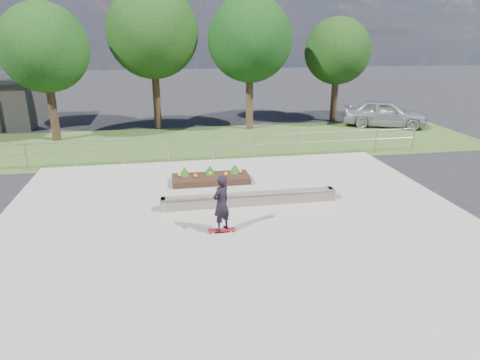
% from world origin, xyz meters
% --- Properties ---
extents(ground, '(120.00, 120.00, 0.00)m').
position_xyz_m(ground, '(0.00, 0.00, 0.00)').
color(ground, black).
rests_on(ground, ground).
extents(grass_verge, '(30.00, 8.00, 0.02)m').
position_xyz_m(grass_verge, '(0.00, 11.00, 0.01)').
color(grass_verge, '#334C1E').
rests_on(grass_verge, ground).
extents(concrete_slab, '(15.00, 15.00, 0.06)m').
position_xyz_m(concrete_slab, '(0.00, 0.00, 0.03)').
color(concrete_slab, gray).
rests_on(concrete_slab, ground).
extents(fence, '(20.06, 0.06, 1.20)m').
position_xyz_m(fence, '(0.00, 7.50, 0.77)').
color(fence, '#999CA1').
rests_on(fence, ground).
extents(tree_far_left, '(4.55, 4.55, 7.15)m').
position_xyz_m(tree_far_left, '(-8.00, 13.00, 4.85)').
color(tree_far_left, black).
rests_on(tree_far_left, ground).
extents(tree_mid_left, '(5.25, 5.25, 8.25)m').
position_xyz_m(tree_mid_left, '(-2.50, 15.00, 5.61)').
color(tree_mid_left, black).
rests_on(tree_mid_left, ground).
extents(tree_mid_right, '(4.90, 4.90, 7.70)m').
position_xyz_m(tree_mid_right, '(3.00, 14.00, 5.23)').
color(tree_mid_right, '#362415').
rests_on(tree_mid_right, ground).
extents(tree_far_right, '(4.20, 4.20, 6.60)m').
position_xyz_m(tree_far_right, '(9.00, 15.50, 4.48)').
color(tree_far_right, '#312013').
rests_on(tree_far_right, ground).
extents(grind_ledge, '(6.00, 0.44, 0.43)m').
position_xyz_m(grind_ledge, '(0.60, 1.89, 0.26)').
color(grind_ledge, brown).
rests_on(grind_ledge, concrete_slab).
extents(planter_bed, '(3.00, 1.20, 0.61)m').
position_xyz_m(planter_bed, '(-0.45, 4.47, 0.24)').
color(planter_bed, black).
rests_on(planter_bed, concrete_slab).
extents(skateboarder, '(0.80, 0.69, 1.75)m').
position_xyz_m(skateboarder, '(-0.63, -0.07, 0.97)').
color(skateboarder, white).
rests_on(skateboarder, concrete_slab).
extents(parked_car, '(5.38, 3.93, 1.70)m').
position_xyz_m(parked_car, '(11.44, 13.17, 0.85)').
color(parked_car, '#A3A6AC').
rests_on(parked_car, ground).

